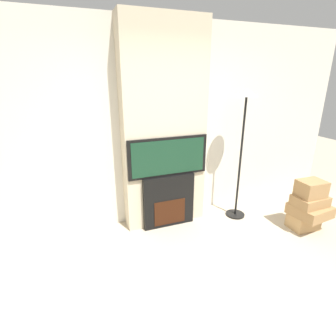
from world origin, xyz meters
TOP-DOWN VIEW (x-y plane):
  - ground_plane at (0.00, 0.00)m, footprint 14.00×14.00m
  - wall_back at (0.00, 2.03)m, footprint 6.00×0.06m
  - chimney_breast at (0.00, 1.85)m, footprint 1.12×0.29m
  - fireplace at (0.00, 1.70)m, footprint 0.72×0.15m
  - television at (0.00, 1.70)m, footprint 1.09×0.07m
  - floor_lamp at (1.05, 1.57)m, footprint 0.29×0.29m
  - box_stack at (1.73, 0.91)m, footprint 0.51×0.47m

SIDE VIEW (x-z plane):
  - ground_plane at x=0.00m, z-range 0.00..0.00m
  - box_stack at x=1.73m, z-range -0.02..0.70m
  - fireplace at x=0.00m, z-range 0.00..0.74m
  - television at x=0.00m, z-range 0.74..1.27m
  - wall_back at x=0.00m, z-range 0.00..2.70m
  - chimney_breast at x=0.00m, z-range 0.00..2.70m
  - floor_lamp at x=1.05m, z-range 0.47..2.32m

